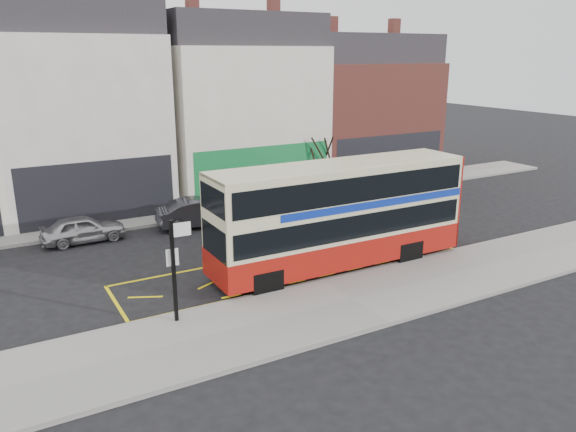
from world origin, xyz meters
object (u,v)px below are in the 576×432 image
car_white (327,187)px  car_silver (83,229)px  bus_stop_post (175,262)px  double_decker_bus (340,214)px  street_tree_right (320,144)px  car_grey (201,212)px

car_white → car_silver: bearing=93.6°
bus_stop_post → car_white: (12.52, 10.65, -1.36)m
double_decker_bus → car_white: double_decker_bus is taller
double_decker_bus → bus_stop_post: double_decker_bus is taller
car_silver → car_white: 13.65m
double_decker_bus → street_tree_right: 11.64m
car_grey → car_white: size_ratio=0.84×
street_tree_right → bus_stop_post: bearing=-137.3°
car_silver → car_white: car_white is taller
bus_stop_post → car_silver: bus_stop_post is taller
double_decker_bus → street_tree_right: size_ratio=2.32×
double_decker_bus → car_grey: (-2.80, 7.76, -1.49)m
car_grey → car_white: car_white is taller
car_grey → car_white: (8.17, 1.28, 0.03)m
double_decker_bus → car_white: bearing=59.7°
double_decker_bus → bus_stop_post: (-7.14, -1.60, -0.10)m
double_decker_bus → car_silver: size_ratio=2.89×
double_decker_bus → car_silver: (-8.24, 8.09, -1.57)m
bus_stop_post → street_tree_right: 17.37m
bus_stop_post → street_tree_right: size_ratio=0.72×
car_silver → car_grey: size_ratio=0.85×
double_decker_bus → bus_stop_post: 7.32m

